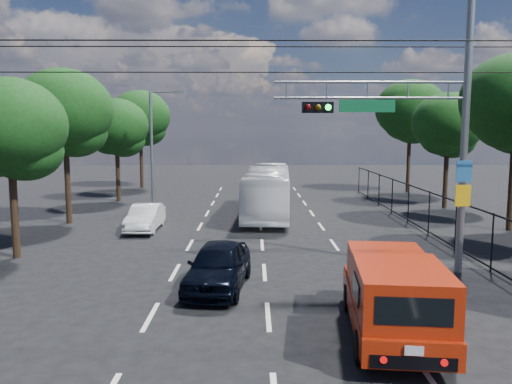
{
  "coord_description": "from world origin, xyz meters",
  "views": [
    {
      "loc": [
        -0.39,
        -8.23,
        4.72
      ],
      "look_at": [
        -0.29,
        7.27,
        2.8
      ],
      "focal_mm": 35.0,
      "sensor_mm": 36.0,
      "label": 1
    }
  ],
  "objects_px": {
    "white_bus": "(268,191)",
    "white_van": "(145,217)",
    "signal_mast": "(428,114)",
    "navy_hatchback": "(218,266)",
    "red_pickup": "(393,294)"
  },
  "relations": [
    {
      "from": "red_pickup",
      "to": "white_bus",
      "type": "distance_m",
      "value": 16.65
    },
    {
      "from": "white_bus",
      "to": "white_van",
      "type": "xyz_separation_m",
      "value": [
        -5.94,
        -4.08,
        -0.77
      ]
    },
    {
      "from": "red_pickup",
      "to": "navy_hatchback",
      "type": "xyz_separation_m",
      "value": [
        -4.23,
        3.57,
        -0.32
      ]
    },
    {
      "from": "signal_mast",
      "to": "navy_hatchback",
      "type": "xyz_separation_m",
      "value": [
        -6.71,
        -1.67,
        -4.55
      ]
    },
    {
      "from": "signal_mast",
      "to": "white_bus",
      "type": "distance_m",
      "value": 12.84
    },
    {
      "from": "signal_mast",
      "to": "navy_hatchback",
      "type": "distance_m",
      "value": 8.28
    },
    {
      "from": "signal_mast",
      "to": "navy_hatchback",
      "type": "height_order",
      "value": "signal_mast"
    },
    {
      "from": "navy_hatchback",
      "to": "red_pickup",
      "type": "bearing_deg",
      "value": -33.09
    },
    {
      "from": "red_pickup",
      "to": "signal_mast",
      "type": "bearing_deg",
      "value": 64.68
    },
    {
      "from": "red_pickup",
      "to": "navy_hatchback",
      "type": "relative_size",
      "value": 1.3
    },
    {
      "from": "signal_mast",
      "to": "white_van",
      "type": "xyz_separation_m",
      "value": [
        -10.78,
        7.16,
        -4.63
      ]
    },
    {
      "from": "navy_hatchback",
      "to": "white_van",
      "type": "bearing_deg",
      "value": 121.83
    },
    {
      "from": "red_pickup",
      "to": "navy_hatchback",
      "type": "bearing_deg",
      "value": 139.85
    },
    {
      "from": "red_pickup",
      "to": "white_van",
      "type": "xyz_separation_m",
      "value": [
        -8.31,
        12.4,
        -0.41
      ]
    },
    {
      "from": "white_van",
      "to": "navy_hatchback",
      "type": "bearing_deg",
      "value": -65.2
    }
  ]
}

